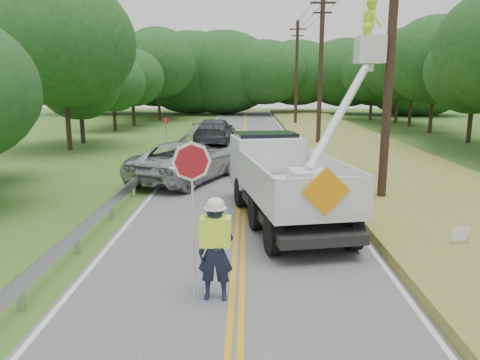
{
  "coord_description": "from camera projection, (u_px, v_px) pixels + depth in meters",
  "views": [
    {
      "loc": [
        0.19,
        -7.06,
        4.28
      ],
      "look_at": [
        0.0,
        6.0,
        1.5
      ],
      "focal_mm": 34.59,
      "sensor_mm": 36.0,
      "label": 1
    }
  ],
  "objects": [
    {
      "name": "stop_sign_permanent",
      "position": [
        166.0,
        129.0,
        28.96
      ],
      "size": [
        0.45,
        0.12,
        2.12
      ],
      "color": "#A0A4A8",
      "rests_on": "ground"
    },
    {
      "name": "treeline_right",
      "position": [
        478.0,
        59.0,
        31.01
      ],
      "size": [
        9.92,
        53.19,
        10.22
      ],
      "color": "#332319",
      "rests_on": "ground"
    },
    {
      "name": "flagger",
      "position": [
        215.0,
        245.0,
        9.06
      ],
      "size": [
        1.18,
        0.5,
        3.16
      ],
      "color": "#191E33",
      "rests_on": "road"
    },
    {
      "name": "tall_grass_verge",
      "position": [
        396.0,
        173.0,
        21.36
      ],
      "size": [
        7.0,
        96.0,
        0.3
      ],
      "primitive_type": "cube",
      "color": "olive",
      "rests_on": "ground"
    },
    {
      "name": "yard_sign",
      "position": [
        460.0,
        235.0,
        11.57
      ],
      "size": [
        0.49,
        0.18,
        0.73
      ],
      "color": "white",
      "rests_on": "ground"
    },
    {
      "name": "suv_darkgrey",
      "position": [
        215.0,
        131.0,
        32.54
      ],
      "size": [
        2.86,
        6.1,
        1.72
      ],
      "primitive_type": "imported",
      "rotation": [
        0.0,
        0.0,
        3.06
      ],
      "color": "#3A3F43",
      "rests_on": "road"
    },
    {
      "name": "bucket_truck",
      "position": [
        285.0,
        166.0,
        15.12
      ],
      "size": [
        5.17,
        7.46,
        6.96
      ],
      "color": "black",
      "rests_on": "road"
    },
    {
      "name": "treeline_horizon",
      "position": [
        252.0,
        73.0,
        61.49
      ],
      "size": [
        57.18,
        14.26,
        11.55
      ],
      "color": "#1B4017",
      "rests_on": "ground"
    },
    {
      "name": "ground",
      "position": [
        235.0,
        341.0,
        7.8
      ],
      "size": [
        140.0,
        140.0,
        0.0
      ],
      "primitive_type": "plane",
      "color": "#415D1E",
      "rests_on": "ground"
    },
    {
      "name": "road",
      "position": [
        243.0,
        176.0,
        21.49
      ],
      "size": [
        7.2,
        96.0,
        0.03
      ],
      "color": "#535456",
      "rests_on": "ground"
    },
    {
      "name": "utility_poles",
      "position": [
        342.0,
        62.0,
        23.27
      ],
      "size": [
        1.6,
        43.3,
        10.0
      ],
      "color": "black",
      "rests_on": "ground"
    },
    {
      "name": "suv_silver",
      "position": [
        187.0,
        161.0,
        20.29
      ],
      "size": [
        5.08,
        6.86,
        1.73
      ],
      "primitive_type": "imported",
      "rotation": [
        0.0,
        0.0,
        2.74
      ],
      "color": "#ADAEB4",
      "rests_on": "road"
    },
    {
      "name": "treeline_left",
      "position": [
        119.0,
        64.0,
        39.06
      ],
      "size": [
        10.17,
        56.86,
        10.8
      ],
      "color": "#332319",
      "rests_on": "ground"
    },
    {
      "name": "guardrail",
      "position": [
        160.0,
        161.0,
        22.32
      ],
      "size": [
        0.18,
        48.0,
        0.77
      ],
      "color": "#A0A4A8",
      "rests_on": "ground"
    }
  ]
}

